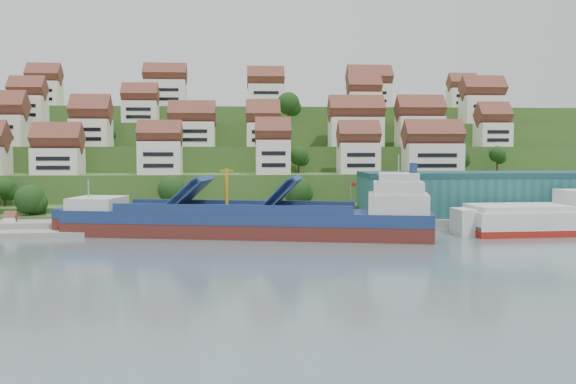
{
  "coord_description": "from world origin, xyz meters",
  "views": [
    {
      "loc": [
        -5.57,
        -126.43,
        17.85
      ],
      "look_at": [
        4.71,
        14.0,
        8.0
      ],
      "focal_mm": 40.0,
      "sensor_mm": 36.0,
      "label": 1
    }
  ],
  "objects": [
    {
      "name": "second_ship",
      "position": [
        58.17,
        1.23,
        2.94
      ],
      "size": [
        34.14,
        14.1,
        9.73
      ],
      "rotation": [
        0.0,
        0.0,
        0.05
      ],
      "color": "maroon",
      "rests_on": "ground"
    },
    {
      "name": "ground",
      "position": [
        0.0,
        0.0,
        0.0
      ],
      "size": [
        300.0,
        300.0,
        0.0
      ],
      "primitive_type": "plane",
      "color": "slate",
      "rests_on": "ground"
    },
    {
      "name": "quay",
      "position": [
        20.0,
        15.0,
        1.1
      ],
      "size": [
        180.0,
        14.0,
        2.2
      ],
      "primitive_type": "cube",
      "color": "gray",
      "rests_on": "ground"
    },
    {
      "name": "hillside_trees",
      "position": [
        -15.32,
        39.36,
        14.44
      ],
      "size": [
        138.84,
        61.02,
        32.39
      ],
      "color": "#1C4015",
      "rests_on": "ground"
    },
    {
      "name": "flagpole",
      "position": [
        18.11,
        10.0,
        6.88
      ],
      "size": [
        1.28,
        0.16,
        8.0
      ],
      "color": "gray",
      "rests_on": "quay"
    },
    {
      "name": "cargo_ship",
      "position": [
        -2.78,
        0.67,
        3.13
      ],
      "size": [
        74.09,
        26.2,
        16.2
      ],
      "rotation": [
        0.0,
        0.0,
        -0.21
      ],
      "color": "#531F19",
      "rests_on": "ground"
    },
    {
      "name": "hillside",
      "position": [
        0.0,
        103.55,
        10.66
      ],
      "size": [
        260.0,
        128.0,
        31.0
      ],
      "color": "#2D4C1E",
      "rests_on": "ground"
    },
    {
      "name": "hillside_village",
      "position": [
        -1.0,
        61.01,
        24.42
      ],
      "size": [
        152.36,
        63.55,
        28.72
      ],
      "color": "silver",
      "rests_on": "ground"
    },
    {
      "name": "warehouse",
      "position": [
        52.0,
        17.0,
        7.2
      ],
      "size": [
        60.0,
        15.0,
        10.0
      ],
      "primitive_type": "cube",
      "color": "#215B5A",
      "rests_on": "quay"
    }
  ]
}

